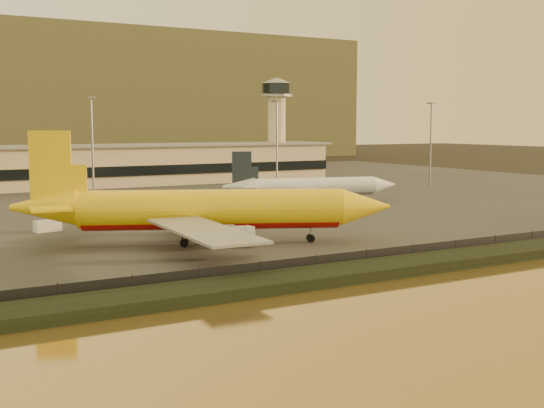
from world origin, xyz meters
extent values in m
plane|color=black|center=(0.00, 0.00, 0.00)|extent=(900.00, 900.00, 0.00)
cube|color=black|center=(0.00, -17.00, 0.70)|extent=(320.00, 7.00, 1.40)
cube|color=#2D2D2D|center=(0.00, 95.00, 0.10)|extent=(320.00, 220.00, 0.20)
cube|color=black|center=(0.00, -13.00, 1.30)|extent=(300.00, 0.05, 2.20)
cube|color=#C5B389|center=(0.00, 125.00, 6.20)|extent=(160.00, 22.00, 12.00)
cube|color=black|center=(0.00, 113.80, 5.20)|extent=(160.00, 0.60, 3.00)
cube|color=gray|center=(0.00, 125.00, 12.50)|extent=(164.00, 24.00, 0.60)
cylinder|color=#C5B389|center=(70.00, 131.00, 15.20)|extent=(6.40, 6.40, 30.00)
cylinder|color=black|center=(70.00, 131.00, 31.95)|extent=(10.40, 10.40, 3.50)
cone|color=gray|center=(70.00, 131.00, 34.70)|extent=(11.20, 11.20, 2.00)
cylinder|color=gray|center=(70.00, 131.00, 29.40)|extent=(11.20, 11.20, 0.80)
cylinder|color=slate|center=(-10.00, 80.00, 12.70)|extent=(0.50, 0.50, 25.00)
cube|color=slate|center=(-10.00, 80.00, 25.40)|extent=(2.20, 2.20, 0.40)
cylinder|color=slate|center=(40.00, 78.00, 12.70)|extent=(0.50, 0.50, 25.00)
cube|color=slate|center=(40.00, 78.00, 25.40)|extent=(2.20, 2.20, 0.40)
cylinder|color=slate|center=(90.00, 72.00, 12.70)|extent=(0.50, 0.50, 25.00)
cube|color=slate|center=(90.00, 72.00, 25.40)|extent=(2.20, 2.20, 0.40)
cube|color=brown|center=(90.00, 340.00, 35.00)|extent=(220.00, 160.00, 70.00)
cylinder|color=yellow|center=(-8.72, 13.04, 5.86)|extent=(40.06, 22.28, 5.95)
cylinder|color=#B00D0A|center=(-8.72, 13.04, 4.82)|extent=(38.48, 20.62, 4.64)
cone|color=yellow|center=(13.75, 2.98, 5.86)|extent=(9.75, 8.71, 5.95)
cone|color=yellow|center=(-32.24, 23.57, 6.30)|extent=(11.84, 9.65, 5.95)
cube|color=yellow|center=(-31.19, 23.10, 12.85)|extent=(5.94, 3.01, 10.42)
cube|color=yellow|center=(-27.71, 28.07, 6.75)|extent=(8.04, 8.04, 0.36)
cube|color=yellow|center=(-32.58, 17.20, 6.75)|extent=(6.30, 6.24, 0.36)
cube|color=gray|center=(-3.28, 27.99, 4.82)|extent=(24.13, 23.64, 0.36)
cylinder|color=gray|center=(-2.25, 23.29, 3.18)|extent=(7.61, 5.80, 3.28)
cube|color=gray|center=(-16.25, -0.97, 4.82)|extent=(8.96, 26.05, 0.36)
cylinder|color=gray|center=(-12.05, 1.39, 3.18)|extent=(7.61, 5.80, 3.28)
cylinder|color=black|center=(5.65, 6.61, 0.86)|extent=(1.62, 1.49, 1.31)
cylinder|color=slate|center=(5.65, 6.61, 1.54)|extent=(0.23, 0.23, 2.68)
cylinder|color=black|center=(-13.73, 12.35, 0.86)|extent=(1.62, 1.49, 1.31)
cylinder|color=slate|center=(-13.73, 12.35, 1.54)|extent=(0.23, 0.23, 2.68)
cylinder|color=black|center=(-11.54, 17.24, 0.86)|extent=(1.62, 1.49, 1.31)
cylinder|color=slate|center=(-11.54, 17.24, 1.54)|extent=(0.23, 0.23, 2.68)
cylinder|color=white|center=(36.61, 53.44, 4.18)|extent=(30.18, 11.94, 4.19)
cylinder|color=gray|center=(36.61, 53.44, 3.44)|extent=(29.13, 10.83, 3.26)
cone|color=white|center=(53.98, 48.73, 4.18)|extent=(6.75, 5.58, 4.19)
cone|color=white|center=(18.44, 58.38, 4.49)|extent=(8.37, 6.01, 4.19)
cube|color=#1A2330|center=(19.24, 58.16, 9.09)|extent=(4.53, 1.53, 7.32)
cube|color=white|center=(21.15, 61.98, 4.80)|extent=(5.68, 5.62, 0.25)
cube|color=white|center=(18.95, 53.90, 4.80)|extent=(4.37, 4.18, 0.25)
cube|color=gray|center=(38.82, 64.77, 3.44)|extent=(16.06, 18.55, 0.25)
cylinder|color=gray|center=(40.10, 61.50, 2.29)|extent=(5.45, 3.54, 2.30)
cube|color=gray|center=(32.79, 42.56, 3.44)|extent=(8.05, 19.40, 0.25)
cylinder|color=gray|center=(35.55, 44.73, 2.29)|extent=(5.45, 3.54, 2.30)
cylinder|color=black|center=(47.72, 50.43, 0.66)|extent=(1.08, 0.95, 0.92)
cylinder|color=slate|center=(47.72, 50.43, 1.14)|extent=(0.22, 0.22, 1.88)
cylinder|color=black|center=(33.09, 52.45, 0.66)|extent=(1.08, 0.95, 0.92)
cylinder|color=slate|center=(33.09, 52.45, 1.14)|extent=(0.22, 0.22, 1.88)
cylinder|color=black|center=(34.08, 56.08, 0.66)|extent=(1.08, 0.95, 0.92)
cylinder|color=slate|center=(34.08, 56.08, 1.14)|extent=(0.22, 0.22, 1.88)
cube|color=yellow|center=(22.60, 27.17, 1.20)|extent=(4.76, 2.86, 2.00)
cube|color=white|center=(-29.01, 38.54, 1.21)|extent=(4.77, 2.77, 2.02)
camera|label=1|loc=(-52.40, -84.57, 18.92)|focal=45.00mm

